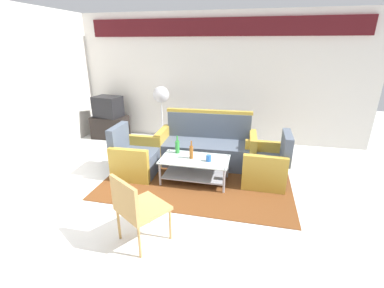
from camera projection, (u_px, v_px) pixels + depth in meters
The scene contains 14 objects.
ground_plane at pixel (186, 210), 3.66m from camera, with size 14.00×14.00×0.00m, color white.
wall_back at pixel (219, 76), 5.92m from camera, with size 6.52×0.19×2.80m.
rug at pixel (198, 178), 4.53m from camera, with size 3.03×2.12×0.01m, color brown.
couch at pixel (207, 147), 5.02m from camera, with size 1.83×0.81×0.96m.
armchair_left at pixel (135, 158), 4.60m from camera, with size 0.72×0.78×0.85m.
armchair_right at pixel (266, 166), 4.32m from camera, with size 0.71×0.77×0.85m.
coffee_table at pixel (195, 167), 4.33m from camera, with size 1.10×0.60×0.40m.
bottle_green at pixel (177, 146), 4.47m from camera, with size 0.07×0.07×0.30m.
bottle_brown at pixel (191, 152), 4.26m from camera, with size 0.06×0.06×0.30m.
cup at pixel (209, 158), 4.17m from camera, with size 0.08×0.08×0.10m, color #2659A5.
tv_stand at pixel (110, 127), 6.42m from camera, with size 0.80×0.50×0.52m, color black.
television at pixel (108, 107), 6.24m from camera, with size 0.67×0.53×0.48m.
pedestal_fan at pixel (161, 98), 5.92m from camera, with size 0.36×0.36×1.27m.
wicker_chair at pixel (136, 206), 2.90m from camera, with size 0.66×0.66×0.84m.
Camera 1 is at (0.78, -3.00, 2.15)m, focal length 24.87 mm.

